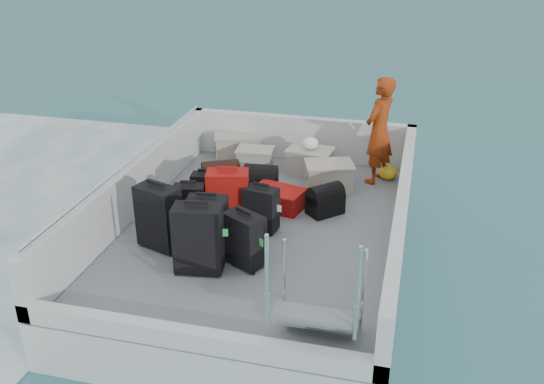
{
  "coord_description": "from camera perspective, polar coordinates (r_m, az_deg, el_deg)",
  "views": [
    {
      "loc": [
        1.81,
        -6.59,
        4.3
      ],
      "look_at": [
        0.08,
        0.26,
        1.0
      ],
      "focal_mm": 40.0,
      "sensor_mm": 36.0,
      "label": 1
    }
  ],
  "objects": [
    {
      "name": "suitcase_2",
      "position": [
        8.15,
        -6.29,
        0.03
      ],
      "size": [
        0.38,
        0.26,
        0.51
      ],
      "primitive_type": "cube",
      "rotation": [
        0.0,
        0.0,
        0.13
      ],
      "color": "black",
      "rests_on": "deck"
    },
    {
      "name": "duffel_0",
      "position": [
        8.8,
        -4.84,
        1.36
      ],
      "size": [
        0.61,
        0.51,
        0.32
      ],
      "primitive_type": null,
      "rotation": [
        0.0,
        0.0,
        0.47
      ],
      "color": "black",
      "rests_on": "deck"
    },
    {
      "name": "suitcase_6",
      "position": [
        6.82,
        -2.63,
        -4.54
      ],
      "size": [
        0.53,
        0.46,
        0.63
      ],
      "primitive_type": "cube",
      "rotation": [
        0.0,
        0.0,
        -0.52
      ],
      "color": "black",
      "rests_on": "deck"
    },
    {
      "name": "white_bag",
      "position": [
        9.15,
        3.63,
        4.42
      ],
      "size": [
        0.24,
        0.24,
        0.18
      ],
      "primitive_type": "ellipsoid",
      "color": "white",
      "rests_on": "crate_2"
    },
    {
      "name": "passenger",
      "position": [
        8.9,
        10.06,
        5.71
      ],
      "size": [
        0.58,
        0.69,
        1.58
      ],
      "primitive_type": "imported",
      "rotation": [
        0.0,
        0.0,
        -2.0
      ],
      "color": "#C54312",
      "rests_on": "deck"
    },
    {
      "name": "crate_1",
      "position": [
        9.4,
        -1.59,
        3.03
      ],
      "size": [
        0.55,
        0.4,
        0.31
      ],
      "primitive_type": "cube",
      "rotation": [
        0.0,
        0.0,
        0.08
      ],
      "color": "#B0AA99",
      "rests_on": "deck"
    },
    {
      "name": "duffel_1",
      "position": [
        8.63,
        -1.06,
        0.97
      ],
      "size": [
        0.48,
        0.33,
        0.32
      ],
      "primitive_type": null,
      "rotation": [
        0.0,
        0.0,
        0.07
      ],
      "color": "black",
      "rests_on": "deck"
    },
    {
      "name": "deck_fittings",
      "position": [
        7.24,
        0.93,
        -2.17
      ],
      "size": [
        3.6,
        5.0,
        0.9
      ],
      "color": "silver",
      "rests_on": "deck"
    },
    {
      "name": "suitcase_1",
      "position": [
        7.68,
        -7.77,
        -1.39
      ],
      "size": [
        0.43,
        0.31,
        0.58
      ],
      "primitive_type": "cube",
      "rotation": [
        0.0,
        0.0,
        0.25
      ],
      "color": "black",
      "rests_on": "deck"
    },
    {
      "name": "deck",
      "position": [
        7.76,
        -1.04,
        -3.34
      ],
      "size": [
        3.3,
        4.7,
        0.02
      ],
      "primitive_type": "cube",
      "color": "slate",
      "rests_on": "ferry_hull"
    },
    {
      "name": "suitcase_7",
      "position": [
        7.54,
        -1.04,
        -1.66
      ],
      "size": [
        0.45,
        0.31,
        0.58
      ],
      "primitive_type": "cube",
      "rotation": [
        0.0,
        0.0,
        -0.19
      ],
      "color": "black",
      "rests_on": "deck"
    },
    {
      "name": "ground",
      "position": [
        8.07,
        -1.0,
        -7.15
      ],
      "size": [
        160.0,
        160.0,
        0.0
      ],
      "primitive_type": "plane",
      "color": "#195158",
      "rests_on": "ground"
    },
    {
      "name": "suitcase_0",
      "position": [
        7.25,
        -10.6,
        -2.38
      ],
      "size": [
        0.58,
        0.44,
        0.78
      ],
      "primitive_type": "cube",
      "rotation": [
        0.0,
        0.0,
        -0.33
      ],
      "color": "black",
      "rests_on": "deck"
    },
    {
      "name": "crate_2",
      "position": [
        9.25,
        3.59,
        2.81
      ],
      "size": [
        0.68,
        0.52,
        0.38
      ],
      "primitive_type": "cube",
      "rotation": [
        0.0,
        0.0,
        -0.15
      ],
      "color": "#B0AA99",
      "rests_on": "deck"
    },
    {
      "name": "suitcase_4",
      "position": [
        7.13,
        -6.06,
        -3.05
      ],
      "size": [
        0.49,
        0.33,
        0.68
      ],
      "primitive_type": "cube",
      "rotation": [
        0.0,
        0.0,
        0.13
      ],
      "color": "black",
      "rests_on": "deck"
    },
    {
      "name": "suitcase_3",
      "position": [
        6.71,
        -6.95,
        -4.45
      ],
      "size": [
        0.57,
        0.38,
        0.8
      ],
      "primitive_type": "cube",
      "rotation": [
        0.0,
        0.0,
        0.15
      ],
      "color": "black",
      "rests_on": "deck"
    },
    {
      "name": "crate_3",
      "position": [
        8.72,
        5.38,
        1.36
      ],
      "size": [
        0.74,
        0.62,
        0.38
      ],
      "primitive_type": "cube",
      "rotation": [
        0.0,
        0.0,
        0.32
      ],
      "color": "#B0AA99",
      "rests_on": "deck"
    },
    {
      "name": "suitcase_8",
      "position": [
        8.19,
        0.56,
        -0.6
      ],
      "size": [
        0.77,
        0.59,
        0.27
      ],
      "primitive_type": "cube",
      "rotation": [
        0.0,
        0.0,
        1.34
      ],
      "color": "#A0100C",
      "rests_on": "deck"
    },
    {
      "name": "yellow_bag",
      "position": [
        9.24,
        10.85,
        1.84
      ],
      "size": [
        0.28,
        0.26,
        0.22
      ],
      "primitive_type": "ellipsoid",
      "color": "gold",
      "rests_on": "deck"
    },
    {
      "name": "duffel_2",
      "position": [
        8.05,
        5.04,
        -0.99
      ],
      "size": [
        0.53,
        0.53,
        0.32
      ],
      "primitive_type": null,
      "rotation": [
        0.0,
        0.0,
        0.79
      ],
      "color": "black",
      "rests_on": "deck"
    },
    {
      "name": "ferry_hull",
      "position": [
        7.92,
        -1.02,
        -5.32
      ],
      "size": [
        3.6,
        5.0,
        0.6
      ],
      "primitive_type": "cube",
      "color": "silver",
      "rests_on": "ground"
    },
    {
      "name": "suitcase_5",
      "position": [
        7.71,
        -4.17,
        -0.55
      ],
      "size": [
        0.58,
        0.43,
        0.72
      ],
      "primitive_type": "cube",
      "rotation": [
        0.0,
        0.0,
        0.23
      ],
      "color": "#A0100C",
      "rests_on": "deck"
    },
    {
      "name": "crate_0",
      "position": [
        9.88,
        -3.52,
        4.26
      ],
      "size": [
        0.72,
        0.61,
        0.37
      ],
      "primitive_type": "cube",
      "rotation": [
        0.0,
        0.0,
        0.35
      ],
      "color": "#B0AA99",
      "rests_on": "deck"
    }
  ]
}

